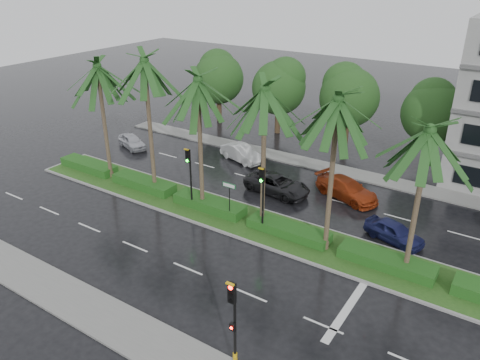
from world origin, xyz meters
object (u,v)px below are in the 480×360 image
Objects in this scene: signal_near at (234,322)px; car_red at (347,189)px; car_white at (242,153)px; car_silver at (132,141)px; car_darkgrey at (277,184)px; signal_median_left at (189,170)px; car_blue at (394,232)px; street_sign at (229,192)px.

signal_near reaches higher than car_red.
car_silver is at bearing 121.98° from car_white.
signal_median_left is at bearing 152.99° from car_darkgrey.
signal_near reaches higher than car_blue.
car_red reaches higher than car_darkgrey.
car_red is (5.00, 7.35, -1.42)m from street_sign.
signal_near is 1.68× the size of street_sign.
car_silver is 0.74× the size of car_red.
signal_near is 16.64m from car_darkgrey.
street_sign is at bearing 125.34° from signal_near.
car_red is (4.50, 2.01, 0.02)m from car_darkgrey.
car_blue is at bearing 16.50° from signal_median_left.
signal_near is 0.90× the size of car_red.
car_darkgrey is 9.18m from car_blue.
car_darkgrey is 1.34× the size of car_blue.
signal_median_left is at bearing 152.26° from car_red.
signal_median_left reaches higher than car_white.
signal_near is at bearing -173.35° from car_blue.
car_blue is at bearing -94.80° from car_white.
car_white is at bearing 99.49° from car_red.
car_white is 6.58m from car_darkgrey.
car_silver is 0.87× the size of car_white.
signal_near is 17.43m from car_red.
signal_near is at bearing -151.51° from car_darkgrey.
car_darkgrey is (15.38, -0.83, 0.07)m from car_silver.
car_blue is (12.50, 3.70, -2.38)m from signal_median_left.
street_sign is at bearing 127.55° from car_blue.
street_sign reaches higher than car_silver.
car_red is at bearing 66.85° from car_blue.
signal_median_left is (-10.00, 9.69, 0.49)m from signal_near.
car_silver is 24.52m from car_blue.
signal_median_left is at bearing -151.98° from car_white.
signal_near reaches higher than car_silver.
car_silver is at bearing 101.02° from car_blue.
street_sign is (-7.00, 9.87, -0.38)m from signal_near.
street_sign is at bearing 3.47° from signal_median_left.
signal_median_left reaches higher than street_sign.
car_silver is (-21.88, 16.04, -1.90)m from signal_near.
car_white and car_darkgrey have the same top height.
signal_near is 13.75m from car_blue.
car_darkgrey is (-6.50, 15.21, -1.82)m from signal_near.
signal_near is 27.20m from car_silver.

